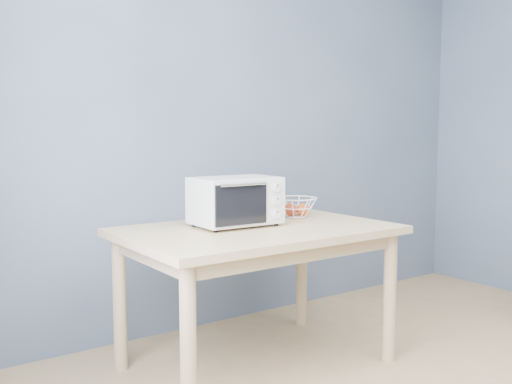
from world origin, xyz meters
TOP-DOWN VIEW (x-y plane):
  - dining_table at (-0.47, 1.51)m, footprint 1.40×0.90m
  - toaster_oven at (-0.56, 1.61)m, footprint 0.45×0.33m
  - fruit_basket at (-0.08, 1.68)m, footprint 0.27×0.27m

SIDE VIEW (x-z plane):
  - dining_table at x=-0.47m, z-range 0.27..1.02m
  - fruit_basket at x=-0.08m, z-range 0.75..0.87m
  - toaster_oven at x=-0.56m, z-range 0.76..1.02m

